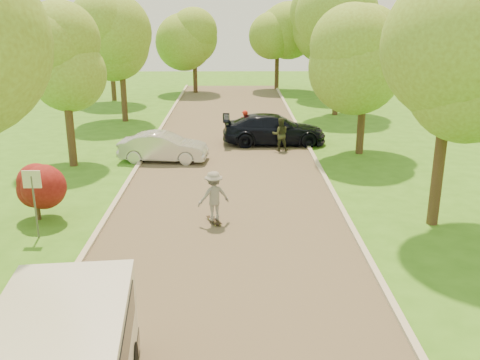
{
  "coord_description": "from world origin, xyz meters",
  "views": [
    {
      "loc": [
        0.29,
        -11.29,
        6.78
      ],
      "look_at": [
        0.46,
        5.73,
        1.3
      ],
      "focal_mm": 40.0,
      "sensor_mm": 36.0,
      "label": 1
    }
  ],
  "objects_px": {
    "longboard": "(214,220)",
    "person_striped": "(245,126)",
    "silver_sedan": "(163,147)",
    "dark_sedan": "(274,129)",
    "skateboarder": "(214,196)",
    "person_olive": "(280,134)",
    "street_sign": "(33,190)"
  },
  "relations": [
    {
      "from": "person_olive",
      "to": "street_sign",
      "type": "bearing_deg",
      "value": 49.87
    },
    {
      "from": "skateboarder",
      "to": "longboard",
      "type": "bearing_deg",
      "value": -23.55
    },
    {
      "from": "street_sign",
      "to": "dark_sedan",
      "type": "height_order",
      "value": "street_sign"
    },
    {
      "from": "dark_sedan",
      "to": "skateboarder",
      "type": "xyz_separation_m",
      "value": [
        -2.74,
        -10.83,
        0.17
      ]
    },
    {
      "from": "street_sign",
      "to": "person_striped",
      "type": "xyz_separation_m",
      "value": [
        6.62,
        12.46,
        -0.71
      ]
    },
    {
      "from": "silver_sedan",
      "to": "longboard",
      "type": "xyz_separation_m",
      "value": [
        2.61,
        -7.56,
        -0.57
      ]
    },
    {
      "from": "silver_sedan",
      "to": "skateboarder",
      "type": "bearing_deg",
      "value": -155.19
    },
    {
      "from": "longboard",
      "to": "person_olive",
      "type": "distance_m",
      "value": 9.91
    },
    {
      "from": "longboard",
      "to": "silver_sedan",
      "type": "bearing_deg",
      "value": -94.52
    },
    {
      "from": "longboard",
      "to": "person_striped",
      "type": "distance_m",
      "value": 11.41
    },
    {
      "from": "street_sign",
      "to": "longboard",
      "type": "bearing_deg",
      "value": 11.95
    },
    {
      "from": "dark_sedan",
      "to": "person_olive",
      "type": "xyz_separation_m",
      "value": [
        0.21,
        -1.4,
        0.05
      ]
    },
    {
      "from": "person_olive",
      "to": "skateboarder",
      "type": "bearing_deg",
      "value": 70.79
    },
    {
      "from": "skateboarder",
      "to": "person_olive",
      "type": "relative_size",
      "value": 1.0
    },
    {
      "from": "person_striped",
      "to": "person_olive",
      "type": "relative_size",
      "value": 1.02
    },
    {
      "from": "silver_sedan",
      "to": "dark_sedan",
      "type": "xyz_separation_m",
      "value": [
        5.35,
        3.27,
        0.11
      ]
    },
    {
      "from": "person_striped",
      "to": "dark_sedan",
      "type": "bearing_deg",
      "value": 156.44
    },
    {
      "from": "street_sign",
      "to": "person_striped",
      "type": "height_order",
      "value": "street_sign"
    },
    {
      "from": "dark_sedan",
      "to": "person_olive",
      "type": "height_order",
      "value": "person_olive"
    },
    {
      "from": "person_striped",
      "to": "skateboarder",
      "type": "bearing_deg",
      "value": 78.14
    },
    {
      "from": "street_sign",
      "to": "person_olive",
      "type": "bearing_deg",
      "value": 51.68
    },
    {
      "from": "person_striped",
      "to": "longboard",
      "type": "bearing_deg",
      "value": 78.14
    },
    {
      "from": "dark_sedan",
      "to": "person_striped",
      "type": "bearing_deg",
      "value": 71.04
    },
    {
      "from": "silver_sedan",
      "to": "person_olive",
      "type": "distance_m",
      "value": 5.87
    },
    {
      "from": "silver_sedan",
      "to": "skateboarder",
      "type": "xyz_separation_m",
      "value": [
        2.61,
        -7.56,
        0.27
      ]
    },
    {
      "from": "person_striped",
      "to": "silver_sedan",
      "type": "bearing_deg",
      "value": 38.74
    },
    {
      "from": "street_sign",
      "to": "silver_sedan",
      "type": "relative_size",
      "value": 0.54
    },
    {
      "from": "longboard",
      "to": "person_striped",
      "type": "xyz_separation_m",
      "value": [
        1.22,
        11.32,
        0.76
      ]
    },
    {
      "from": "dark_sedan",
      "to": "person_olive",
      "type": "bearing_deg",
      "value": -172.4
    },
    {
      "from": "silver_sedan",
      "to": "dark_sedan",
      "type": "distance_m",
      "value": 6.27
    },
    {
      "from": "street_sign",
      "to": "longboard",
      "type": "height_order",
      "value": "street_sign"
    },
    {
      "from": "silver_sedan",
      "to": "street_sign",
      "type": "bearing_deg",
      "value": 168.0
    }
  ]
}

